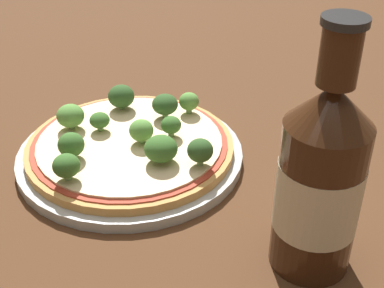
% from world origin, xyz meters
% --- Properties ---
extents(ground_plane, '(3.00, 3.00, 0.00)m').
position_xyz_m(ground_plane, '(0.00, 0.00, 0.00)').
color(ground_plane, '#4C2D19').
extents(plate, '(0.26, 0.26, 0.01)m').
position_xyz_m(plate, '(0.01, 0.00, 0.01)').
color(plate, '#B2B7B2').
rests_on(plate, ground_plane).
extents(pizza, '(0.24, 0.24, 0.01)m').
position_xyz_m(pizza, '(0.01, 0.00, 0.02)').
color(pizza, tan).
rests_on(pizza, plate).
extents(broccoli_floret_0, '(0.03, 0.03, 0.03)m').
position_xyz_m(broccoli_floret_0, '(0.02, 0.00, 0.04)').
color(broccoli_floret_0, '#7A9E5B').
rests_on(broccoli_floret_0, pizza).
extents(broccoli_floret_1, '(0.03, 0.03, 0.03)m').
position_xyz_m(broccoli_floret_1, '(-0.03, 0.07, 0.04)').
color(broccoli_floret_1, '#7A9E5B').
rests_on(broccoli_floret_1, pizza).
extents(broccoli_floret_2, '(0.03, 0.03, 0.03)m').
position_xyz_m(broccoli_floret_2, '(-0.04, -0.05, 0.04)').
color(broccoli_floret_2, '#7A9E5B').
rests_on(broccoli_floret_2, pizza).
extents(broccoli_floret_3, '(0.03, 0.03, 0.03)m').
position_xyz_m(broccoli_floret_3, '(-0.07, 0.01, 0.04)').
color(broccoli_floret_3, '#7A9E5B').
rests_on(broccoli_floret_3, pizza).
extents(broccoli_floret_4, '(0.03, 0.03, 0.03)m').
position_xyz_m(broccoli_floret_4, '(-0.02, -0.09, 0.04)').
color(broccoli_floret_4, '#7A9E5B').
rests_on(broccoli_floret_4, pizza).
extents(broccoli_floret_5, '(0.02, 0.02, 0.02)m').
position_xyz_m(broccoli_floret_5, '(0.05, 0.02, 0.04)').
color(broccoli_floret_5, '#7A9E5B').
rests_on(broccoli_floret_5, pizza).
extents(broccoli_floret_6, '(0.02, 0.02, 0.02)m').
position_xyz_m(broccoli_floret_6, '(-0.03, 0.01, 0.04)').
color(broccoli_floret_6, '#7A9E5B').
rests_on(broccoli_floret_6, pizza).
extents(broccoli_floret_7, '(0.04, 0.04, 0.03)m').
position_xyz_m(broccoli_floret_7, '(0.06, -0.03, 0.04)').
color(broccoli_floret_7, '#7A9E5B').
rests_on(broccoli_floret_7, pizza).
extents(broccoli_floret_8, '(0.02, 0.02, 0.03)m').
position_xyz_m(broccoli_floret_8, '(0.05, 0.08, 0.04)').
color(broccoli_floret_8, '#7A9E5B').
rests_on(broccoli_floret_8, pizza).
extents(broccoli_floret_9, '(0.03, 0.03, 0.03)m').
position_xyz_m(broccoli_floret_9, '(0.03, 0.06, 0.04)').
color(broccoli_floret_9, '#7A9E5B').
rests_on(broccoli_floret_9, pizza).
extents(broccoli_floret_10, '(0.03, 0.03, 0.03)m').
position_xyz_m(broccoli_floret_10, '(0.10, -0.02, 0.04)').
color(broccoli_floret_10, '#7A9E5B').
rests_on(broccoli_floret_10, pizza).
extents(beer_bottle, '(0.07, 0.07, 0.23)m').
position_xyz_m(beer_bottle, '(0.23, -0.10, 0.09)').
color(beer_bottle, '#381E0F').
rests_on(beer_bottle, ground_plane).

